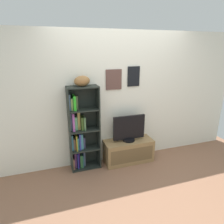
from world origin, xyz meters
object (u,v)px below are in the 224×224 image
bookshelf (81,132)px  television (129,129)px  football (82,81)px  tv_stand (128,151)px

bookshelf → television: bookshelf is taller
football → tv_stand: size_ratio=0.30×
bookshelf → tv_stand: bearing=-5.7°
bookshelf → television: 0.87m
football → tv_stand: bearing=-3.9°
football → tv_stand: football is taller
bookshelf → television: bearing=-5.7°
bookshelf → tv_stand: bookshelf is taller
tv_stand → television: (-0.00, 0.00, 0.44)m
bookshelf → television: (0.86, -0.09, -0.03)m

